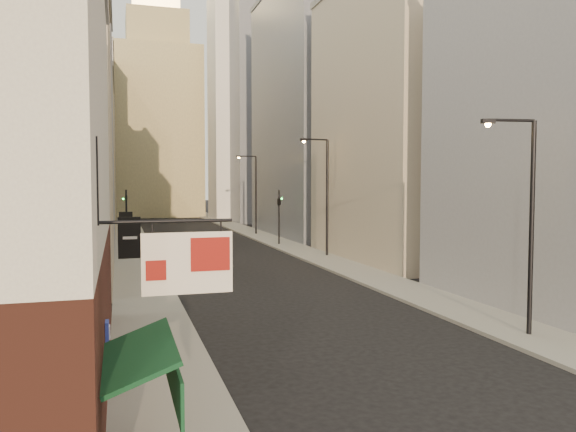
# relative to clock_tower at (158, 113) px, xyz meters

# --- Properties ---
(sidewalk_left) EXTENTS (3.00, 140.00, 0.15)m
(sidewalk_left) POSITION_rel_clock_tower_xyz_m (-5.50, -37.00, -17.56)
(sidewalk_left) COLOR gray
(sidewalk_left) RESTS_ON ground
(sidewalk_right) EXTENTS (3.00, 140.00, 0.15)m
(sidewalk_right) POSITION_rel_clock_tower_xyz_m (7.50, -37.00, -17.56)
(sidewalk_right) COLOR gray
(sidewalk_right) RESTS_ON ground
(left_bldg_beige) EXTENTS (8.00, 12.00, 16.00)m
(left_bldg_beige) POSITION_rel_clock_tower_xyz_m (-11.00, -66.00, -9.63)
(left_bldg_beige) COLOR tan
(left_bldg_beige) RESTS_ON ground
(left_bldg_grey) EXTENTS (8.00, 16.00, 20.00)m
(left_bldg_grey) POSITION_rel_clock_tower_xyz_m (-11.00, -50.00, -7.63)
(left_bldg_grey) COLOR gray
(left_bldg_grey) RESTS_ON ground
(left_bldg_tan) EXTENTS (8.00, 18.00, 17.00)m
(left_bldg_tan) POSITION_rel_clock_tower_xyz_m (-11.00, -32.00, -9.13)
(left_bldg_tan) COLOR #9B8E64
(left_bldg_tan) RESTS_ON ground
(left_bldg_wingrid) EXTENTS (8.00, 20.00, 24.00)m
(left_bldg_wingrid) POSITION_rel_clock_tower_xyz_m (-11.00, -12.00, -5.63)
(left_bldg_wingrid) COLOR gray
(left_bldg_wingrid) RESTS_ON ground
(right_bldg_beige) EXTENTS (8.00, 16.00, 20.00)m
(right_bldg_beige) POSITION_rel_clock_tower_xyz_m (13.00, -62.00, -7.63)
(right_bldg_beige) COLOR tan
(right_bldg_beige) RESTS_ON ground
(right_bldg_wingrid) EXTENTS (8.00, 20.00, 26.00)m
(right_bldg_wingrid) POSITION_rel_clock_tower_xyz_m (13.00, -42.00, -4.63)
(right_bldg_wingrid) COLOR gray
(right_bldg_wingrid) RESTS_ON ground
(highrise) EXTENTS (21.00, 23.00, 51.20)m
(highrise) POSITION_rel_clock_tower_xyz_m (19.00, -14.00, 8.02)
(highrise) COLOR gray
(highrise) RESTS_ON ground
(clock_tower) EXTENTS (14.00, 14.00, 44.90)m
(clock_tower) POSITION_rel_clock_tower_xyz_m (0.00, 0.00, 0.00)
(clock_tower) COLOR #9B8E64
(clock_tower) RESTS_ON ground
(white_tower) EXTENTS (8.00, 8.00, 41.50)m
(white_tower) POSITION_rel_clock_tower_xyz_m (11.00, -14.00, 0.97)
(white_tower) COLOR silver
(white_tower) RESTS_ON ground
(streetlamp_near) EXTENTS (2.04, 0.49, 7.82)m
(streetlamp_near) POSITION_rel_clock_tower_xyz_m (7.22, -82.38, -13.17)
(streetlamp_near) COLOR black
(streetlamp_near) RESTS_ON ground
(streetlamp_mid) EXTENTS (2.32, 0.50, 8.86)m
(streetlamp_mid) POSITION_rel_clock_tower_xyz_m (8.12, -59.57, -12.57)
(streetlamp_mid) COLOR black
(streetlamp_mid) RESTS_ON ground
(streetlamp_far) EXTENTS (2.23, 0.28, 8.51)m
(streetlamp_far) POSITION_rel_clock_tower_xyz_m (7.30, -40.21, -12.77)
(streetlamp_far) COLOR black
(streetlamp_far) RESTS_ON ground
(traffic_light_left) EXTENTS (0.59, 0.52, 5.00)m
(traffic_light_left) POSITION_rel_clock_tower_xyz_m (-6.01, -47.59, -14.07)
(traffic_light_left) COLOR black
(traffic_light_left) RESTS_ON ground
(traffic_light_right) EXTENTS (0.71, 0.71, 5.00)m
(traffic_light_right) POSITION_rel_clock_tower_xyz_m (7.04, -50.93, -13.87)
(traffic_light_right) COLOR black
(traffic_light_right) RESTS_ON ground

